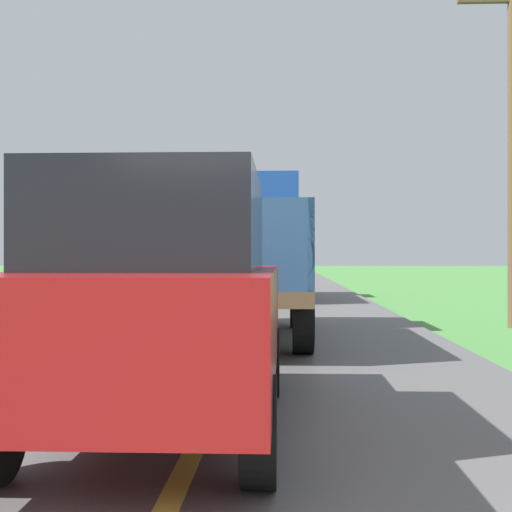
% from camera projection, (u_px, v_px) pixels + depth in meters
% --- Properties ---
extents(banana_truck_near, '(2.38, 5.82, 2.80)m').
position_uv_depth(banana_truck_near, '(236.00, 252.00, 11.71)').
color(banana_truck_near, '#2D2D30').
rests_on(banana_truck_near, road_surface).
extents(banana_truck_far, '(2.38, 5.85, 2.80)m').
position_uv_depth(banana_truck_far, '(264.00, 254.00, 22.10)').
color(banana_truck_far, '#2D2D30').
rests_on(banana_truck_far, road_surface).
extents(following_car, '(1.74, 4.10, 1.92)m').
position_uv_depth(following_car, '(162.00, 299.00, 5.12)').
color(following_car, maroon).
rests_on(following_car, road_surface).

